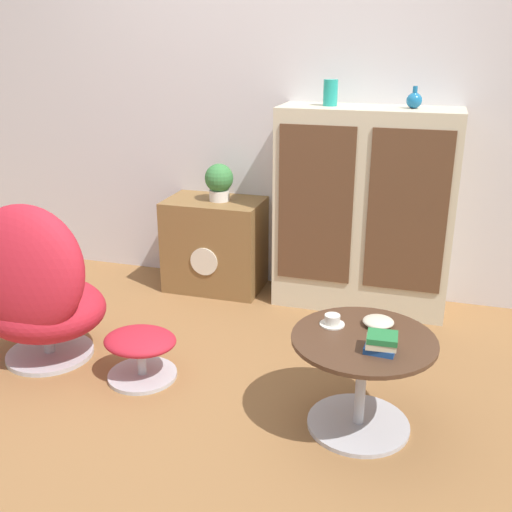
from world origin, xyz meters
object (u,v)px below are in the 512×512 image
Objects in this scene: egg_chair at (35,291)px; book_stack at (381,343)px; tv_console at (215,244)px; teacup at (332,321)px; potted_plant at (219,181)px; bowl at (378,322)px; vase_leftmost at (330,93)px; sideboard at (364,211)px; ottoman at (141,348)px; coffee_table at (362,373)px; vase_inner_left at (414,100)px.

egg_chair reaches higher than book_stack.
teacup is (0.98, -1.18, 0.15)m from tv_console.
bowl is at bearing -45.19° from potted_plant.
potted_plant is 1.54m from teacup.
sideboard is at bearing -0.97° from vase_leftmost.
ottoman is 0.60× the size of coffee_table.
sideboard reaches higher than egg_chair.
vase_leftmost is (1.23, 1.19, 0.88)m from egg_chair.
tv_console is at bearing -179.42° from sideboard.
teacup is at bearing -99.76° from vase_inner_left.
vase_inner_left is (1.18, 0.01, 0.95)m from tv_console.
sideboard is at bearing 100.71° from bowl.
coffee_table is at bearing -72.43° from vase_leftmost.
potted_plant is (-1.14, -0.01, -0.52)m from vase_inner_left.
ottoman is at bearing -89.37° from potted_plant.
egg_chair is 0.61m from ottoman.
tv_console is at bearing -178.93° from vase_leftmost.
ottoman is at bearing -178.07° from bowl.
potted_plant is (-0.01, 1.17, 0.56)m from ottoman.
bowl is (-0.02, -1.15, -0.80)m from vase_inner_left.
vase_leftmost is (-0.40, 1.27, 1.02)m from coffee_table.
vase_leftmost reaches higher than vase_inner_left.
vase_inner_left is (0.46, -0.00, -0.03)m from vase_leftmost.
potted_plant is 1.80m from book_stack.
book_stack reaches higher than teacup.
vase_leftmost reaches higher than coffee_table.
vase_leftmost reaches higher than teacup.
vase_inner_left is at bearing 0.65° from tv_console.
vase_inner_left reaches higher than bowl.
tv_console is 1.04× the size of coffee_table.
tv_console is at bearing 135.76° from bowl.
vase_inner_left reaches higher than potted_plant.
ottoman is 0.97m from teacup.
egg_chair is at bearing -113.40° from tv_console.
coffee_table is 1.72m from potted_plant.
ottoman is 1.15m from bowl.
potted_plant is at bearing 128.41° from teacup.
potted_plant reaches higher than book_stack.
vase_leftmost is at bearing 44.15° from egg_chair.
vase_inner_left is at bearing 80.24° from teacup.
ottoman is at bearing -127.24° from sideboard.
bowl is (1.16, -1.13, 0.15)m from tv_console.
sideboard reaches higher than teacup.
sideboard is 1.17m from bowl.
bowl is (1.67, 0.04, 0.05)m from egg_chair.
vase_leftmost is 0.88m from potted_plant.
egg_chair is 1.92m from vase_leftmost.
potted_plant is at bearing -178.90° from vase_leftmost.
tv_console reaches higher than bowl.
bowl is at bearing 1.53° from egg_chair.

